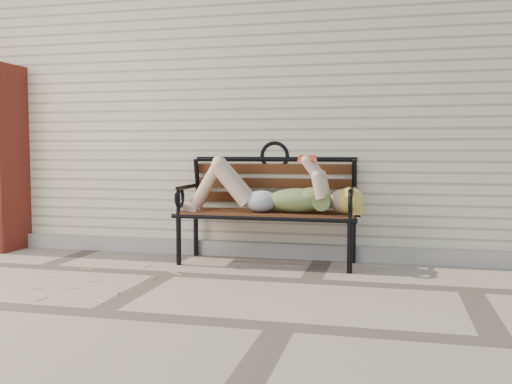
# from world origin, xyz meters

# --- Properties ---
(ground) EXTENTS (80.00, 80.00, 0.00)m
(ground) POSITION_xyz_m (0.00, 0.00, 0.00)
(ground) COLOR gray
(ground) RESTS_ON ground
(house_wall) EXTENTS (8.00, 4.00, 3.00)m
(house_wall) POSITION_xyz_m (0.00, 3.00, 1.50)
(house_wall) COLOR beige
(house_wall) RESTS_ON ground
(foundation_strip) EXTENTS (8.00, 0.10, 0.15)m
(foundation_strip) POSITION_xyz_m (0.00, 0.97, 0.07)
(foundation_strip) COLOR #A5A095
(foundation_strip) RESTS_ON ground
(garden_bench) EXTENTS (1.82, 0.72, 1.18)m
(garden_bench) POSITION_xyz_m (0.75, 0.75, 0.66)
(garden_bench) COLOR black
(garden_bench) RESTS_ON ground
(reading_woman) EXTENTS (1.72, 0.39, 0.54)m
(reading_woman) POSITION_xyz_m (0.76, 0.61, 0.70)
(reading_woman) COLOR #093242
(reading_woman) RESTS_ON ground
(straw_scatter) EXTENTS (2.75, 1.72, 0.01)m
(straw_scatter) POSITION_xyz_m (-1.22, -0.32, 0.01)
(straw_scatter) COLOR #D3CB67
(straw_scatter) RESTS_ON ground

